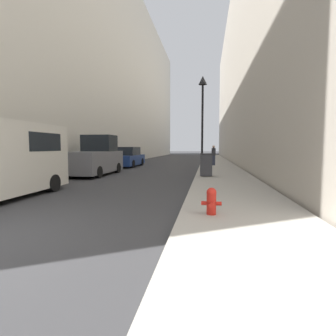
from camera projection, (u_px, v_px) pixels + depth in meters
The scene contains 9 objects.
sidewalk_right at pixel (218, 167), 21.26m from camera, with size 3.02×60.00×0.13m.
building_left_glass at pixel (83, 73), 30.61m from camera, with size 12.00×60.00×20.64m.
building_right_stone at pixel (291, 69), 27.24m from camera, with size 12.00×60.00×19.49m.
fire_hydrant at pixel (211, 201), 5.88m from camera, with size 0.45×0.34×0.61m.
trash_bin at pixel (206, 165), 13.60m from camera, with size 0.63×0.58×1.19m.
lamppost at pixel (203, 104), 15.58m from camera, with size 0.50×0.50×5.71m.
pickup_truck at pixel (95, 158), 15.57m from camera, with size 2.04×4.81×2.38m.
parked_sedan_near at pixel (128, 158), 22.13m from camera, with size 1.89×4.78×1.66m.
pedestrian_on_sidewalk at pixel (214, 155), 21.77m from camera, with size 0.33×0.22×1.65m.
Camera 1 is at (4.28, -3.57, 1.65)m, focal length 28.00 mm.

